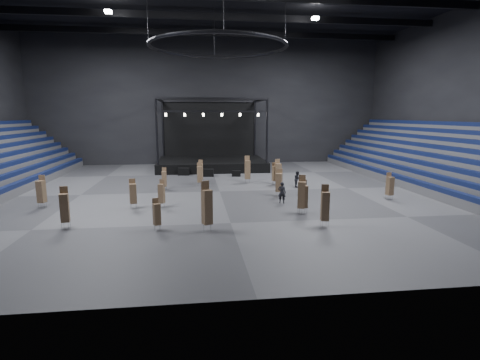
{
  "coord_description": "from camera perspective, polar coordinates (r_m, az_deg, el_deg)",
  "views": [
    {
      "loc": [
        -2.34,
        -34.32,
        7.07
      ],
      "look_at": [
        1.68,
        -2.0,
        1.4
      ],
      "focal_mm": 28.0,
      "sensor_mm": 36.0,
      "label": 1
    }
  ],
  "objects": [
    {
      "name": "chair_stack_3",
      "position": [
        38.12,
        5.82,
        1.25
      ],
      "size": [
        0.64,
        0.64,
        2.67
      ],
      "rotation": [
        0.0,
        0.0,
        0.22
      ],
      "color": "silver",
      "rests_on": "floor"
    },
    {
      "name": "wall_front",
      "position": [
        13.67,
        2.98,
        17.99
      ],
      "size": [
        50.0,
        0.2,
        18.0
      ],
      "primitive_type": "cube",
      "color": "black",
      "rests_on": "ground"
    },
    {
      "name": "chair_stack_16",
      "position": [
        23.78,
        -12.58,
        -5.02
      ],
      "size": [
        0.54,
        0.54,
        2.02
      ],
      "rotation": [
        0.0,
        0.0,
        0.42
      ],
      "color": "silver",
      "rests_on": "floor"
    },
    {
      "name": "chair_stack_8",
      "position": [
        36.33,
        -11.48,
        0.24
      ],
      "size": [
        0.44,
        0.44,
        2.15
      ],
      "rotation": [
        0.0,
        0.0,
        -0.05
      ],
      "color": "silver",
      "rests_on": "floor"
    },
    {
      "name": "chair_stack_0",
      "position": [
        29.62,
        -16.01,
        -1.92
      ],
      "size": [
        0.6,
        0.6,
        2.3
      ],
      "rotation": [
        0.0,
        0.0,
        0.26
      ],
      "color": "silver",
      "rests_on": "floor"
    },
    {
      "name": "floor",
      "position": [
        35.12,
        -3.12,
        -1.75
      ],
      "size": [
        50.0,
        50.0,
        0.0
      ],
      "primitive_type": "plane",
      "color": "#474749",
      "rests_on": "ground"
    },
    {
      "name": "flight_case_mid",
      "position": [
        43.74,
        -4.9,
        1.11
      ],
      "size": [
        1.38,
        0.83,
        0.87
      ],
      "primitive_type": "cube",
      "rotation": [
        0.0,
        0.0,
        -0.14
      ],
      "color": "black",
      "rests_on": "floor"
    },
    {
      "name": "wall_right",
      "position": [
        43.92,
        32.07,
        10.92
      ],
      "size": [
        0.2,
        42.0,
        18.0
      ],
      "primitive_type": "cube",
      "color": "black",
      "rests_on": "ground"
    },
    {
      "name": "flight_case_right",
      "position": [
        43.64,
        -0.58,
        1.0
      ],
      "size": [
        1.08,
        0.63,
        0.68
      ],
      "primitive_type": "cube",
      "rotation": [
        0.0,
        0.0,
        -0.12
      ],
      "color": "black",
      "rests_on": "floor"
    },
    {
      "name": "chair_stack_7",
      "position": [
        29.47,
        -11.87,
        -1.95
      ],
      "size": [
        0.54,
        0.54,
        2.2
      ],
      "rotation": [
        0.0,
        0.0,
        -0.33
      ],
      "color": "silver",
      "rests_on": "floor"
    },
    {
      "name": "chair_stack_14",
      "position": [
        39.28,
        1.15,
        1.66
      ],
      "size": [
        0.55,
        0.55,
        2.86
      ],
      "rotation": [
        0.0,
        0.0,
        0.05
      ],
      "color": "silver",
      "rests_on": "floor"
    },
    {
      "name": "chair_stack_2",
      "position": [
        23.01,
        -5.07,
        -3.98
      ],
      "size": [
        0.71,
        0.71,
        3.12
      ],
      "rotation": [
        0.0,
        0.0,
        0.4
      ],
      "color": "silver",
      "rests_on": "floor"
    },
    {
      "name": "chair_stack_4",
      "position": [
        37.9,
        -6.19,
        0.92
      ],
      "size": [
        0.5,
        0.5,
        2.36
      ],
      "rotation": [
        0.0,
        0.0,
        0.14
      ],
      "color": "silver",
      "rests_on": "floor"
    },
    {
      "name": "chair_stack_15",
      "position": [
        39.24,
        -6.06,
        1.32
      ],
      "size": [
        0.57,
        0.57,
        2.47
      ],
      "rotation": [
        0.0,
        0.0,
        -0.24
      ],
      "color": "silver",
      "rests_on": "floor"
    },
    {
      "name": "chair_stack_10",
      "position": [
        33.89,
        21.86,
        -0.79
      ],
      "size": [
        0.58,
        0.58,
        2.32
      ],
      "rotation": [
        0.0,
        0.0,
        0.2
      ],
      "color": "silver",
      "rests_on": "floor"
    },
    {
      "name": "stage",
      "position": [
        50.93,
        -4.42,
        3.51
      ],
      "size": [
        14.0,
        10.0,
        9.2
      ],
      "color": "black",
      "rests_on": "floor"
    },
    {
      "name": "wall_back",
      "position": [
        55.41,
        -4.76,
        11.83
      ],
      "size": [
        50.0,
        0.2,
        18.0
      ],
      "primitive_type": "cube",
      "color": "black",
      "rests_on": "ground"
    },
    {
      "name": "chair_stack_6",
      "position": [
        27.48,
        9.66,
        -2.42
      ],
      "size": [
        0.54,
        0.54,
        2.45
      ],
      "rotation": [
        0.0,
        0.0,
        -0.04
      ],
      "color": "silver",
      "rests_on": "floor"
    },
    {
      "name": "chair_stack_11",
      "position": [
        25.98,
        -25.17,
        -3.75
      ],
      "size": [
        0.58,
        0.58,
        2.67
      ],
      "rotation": [
        0.0,
        0.0,
        0.17
      ],
      "color": "silver",
      "rests_on": "floor"
    },
    {
      "name": "truss_ring",
      "position": [
        34.91,
        -3.34,
        19.64
      ],
      "size": [
        12.3,
        12.3,
        5.15
      ],
      "color": "black",
      "rests_on": "ceiling"
    },
    {
      "name": "chair_stack_5",
      "position": [
        38.46,
        5.33,
        1.05
      ],
      "size": [
        0.56,
        0.56,
        2.3
      ],
      "rotation": [
        0.0,
        0.0,
        0.21
      ],
      "color": "silver",
      "rests_on": "floor"
    },
    {
      "name": "chair_stack_13",
      "position": [
        32.96,
        5.97,
        -0.29
      ],
      "size": [
        0.69,
        0.69,
        2.45
      ],
      "rotation": [
        0.0,
        0.0,
        -0.42
      ],
      "color": "silver",
      "rests_on": "floor"
    },
    {
      "name": "crew_member",
      "position": [
        37.53,
        8.73,
        0.13
      ],
      "size": [
        0.7,
        0.84,
        1.58
      ],
      "primitive_type": "imported",
      "rotation": [
        0.0,
        0.0,
        1.44
      ],
      "color": "black",
      "rests_on": "floor"
    },
    {
      "name": "flight_case_left",
      "position": [
        44.98,
        -8.57,
        1.28
      ],
      "size": [
        1.41,
        0.87,
        0.88
      ],
      "primitive_type": "cube",
      "rotation": [
        0.0,
        0.0,
        -0.17
      ],
      "color": "black",
      "rests_on": "floor"
    },
    {
      "name": "chair_stack_12",
      "position": [
        27.34,
        9.36,
        -2.15
      ],
      "size": [
        0.66,
        0.66,
        2.83
      ],
      "rotation": [
        0.0,
        0.0,
        -0.39
      ],
      "color": "silver",
      "rests_on": "floor"
    },
    {
      "name": "chair_stack_1",
      "position": [
        24.48,
        12.83,
        -3.8
      ],
      "size": [
        0.56,
        0.56,
        2.73
      ],
      "rotation": [
        0.0,
        0.0,
        -0.16
      ],
      "color": "silver",
      "rests_on": "floor"
    },
    {
      "name": "bleachers_right",
      "position": [
        42.96,
        29.04,
        1.49
      ],
      "size": [
        7.2,
        40.0,
        6.4
      ],
      "color": "#505053",
      "rests_on": "floor"
    },
    {
      "name": "chair_stack_9",
      "position": [
        32.44,
        -28.02,
        -1.5
      ],
      "size": [
        0.63,
        0.63,
        2.54
      ],
      "rotation": [
        0.0,
        0.0,
        -0.24
      ],
      "color": "silver",
      "rests_on": "floor"
    },
    {
      "name": "man_center",
      "position": [
        30.46,
        6.41,
        -1.92
      ],
      "size": [
        0.74,
        0.61,
        1.75
      ],
      "primitive_type": "imported",
      "rotation": [
        0.0,
        0.0,
        2.8
      ],
      "color": "black",
      "rests_on": "floor"
    }
  ]
}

